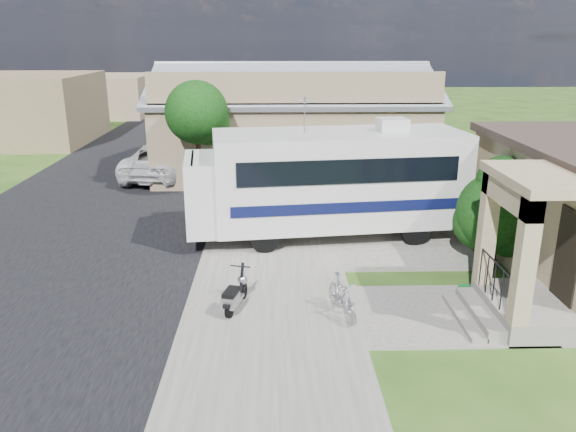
{
  "coord_description": "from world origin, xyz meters",
  "views": [
    {
      "loc": [
        -0.88,
        -12.49,
        6.09
      ],
      "look_at": [
        -0.5,
        2.5,
        1.3
      ],
      "focal_mm": 35.0,
      "sensor_mm": 36.0,
      "label": 1
    }
  ],
  "objects_px": {
    "scooter": "(235,295)",
    "van": "(180,131)",
    "shrub": "(500,209)",
    "bicycle": "(341,299)",
    "garden_hose": "(467,292)",
    "motorhome": "(328,179)",
    "pickup_truck": "(164,160)"
  },
  "relations": [
    {
      "from": "van",
      "to": "garden_hose",
      "type": "distance_m",
      "value": 22.86
    },
    {
      "from": "pickup_truck",
      "to": "van",
      "type": "distance_m",
      "value": 7.77
    },
    {
      "from": "shrub",
      "to": "garden_hose",
      "type": "distance_m",
      "value": 3.04
    },
    {
      "from": "shrub",
      "to": "bicycle",
      "type": "distance_m",
      "value": 5.82
    },
    {
      "from": "garden_hose",
      "to": "motorhome",
      "type": "bearing_deg",
      "value": 124.16
    },
    {
      "from": "shrub",
      "to": "van",
      "type": "relative_size",
      "value": 0.5
    },
    {
      "from": "van",
      "to": "bicycle",
      "type": "bearing_deg",
      "value": -82.55
    },
    {
      "from": "scooter",
      "to": "bicycle",
      "type": "height_order",
      "value": "scooter"
    },
    {
      "from": "pickup_truck",
      "to": "shrub",
      "type": "bearing_deg",
      "value": 143.66
    },
    {
      "from": "shrub",
      "to": "bicycle",
      "type": "relative_size",
      "value": 1.99
    },
    {
      "from": "motorhome",
      "to": "bicycle",
      "type": "xyz_separation_m",
      "value": [
        -0.19,
        -5.47,
        -1.42
      ]
    },
    {
      "from": "garden_hose",
      "to": "van",
      "type": "bearing_deg",
      "value": 116.53
    },
    {
      "from": "motorhome",
      "to": "bicycle",
      "type": "distance_m",
      "value": 5.65
    },
    {
      "from": "motorhome",
      "to": "shrub",
      "type": "relative_size",
      "value": 2.86
    },
    {
      "from": "van",
      "to": "motorhome",
      "type": "bearing_deg",
      "value": -76.4
    },
    {
      "from": "motorhome",
      "to": "scooter",
      "type": "bearing_deg",
      "value": -123.7
    },
    {
      "from": "bicycle",
      "to": "garden_hose",
      "type": "bearing_deg",
      "value": 2.79
    },
    {
      "from": "garden_hose",
      "to": "bicycle",
      "type": "bearing_deg",
      "value": -162.75
    },
    {
      "from": "bicycle",
      "to": "pickup_truck",
      "type": "xyz_separation_m",
      "value": [
        -6.48,
        13.69,
        0.33
      ]
    },
    {
      "from": "motorhome",
      "to": "garden_hose",
      "type": "relative_size",
      "value": 19.46
    },
    {
      "from": "shrub",
      "to": "scooter",
      "type": "bearing_deg",
      "value": -158.17
    },
    {
      "from": "garden_hose",
      "to": "pickup_truck",
      "type": "bearing_deg",
      "value": 127.4
    },
    {
      "from": "pickup_truck",
      "to": "scooter",
      "type": "bearing_deg",
      "value": 113.66
    },
    {
      "from": "shrub",
      "to": "garden_hose",
      "type": "relative_size",
      "value": 6.81
    },
    {
      "from": "motorhome",
      "to": "pickup_truck",
      "type": "xyz_separation_m",
      "value": [
        -6.67,
        8.22,
        -1.09
      ]
    },
    {
      "from": "scooter",
      "to": "van",
      "type": "distance_m",
      "value": 21.61
    },
    {
      "from": "garden_hose",
      "to": "scooter",
      "type": "bearing_deg",
      "value": -173.16
    },
    {
      "from": "motorhome",
      "to": "scooter",
      "type": "distance_m",
      "value": 5.95
    },
    {
      "from": "bicycle",
      "to": "van",
      "type": "xyz_separation_m",
      "value": [
        -6.98,
        21.45,
        0.42
      ]
    },
    {
      "from": "pickup_truck",
      "to": "bicycle",
      "type": "bearing_deg",
      "value": 122.1
    },
    {
      "from": "shrub",
      "to": "garden_hose",
      "type": "xyz_separation_m",
      "value": [
        -1.51,
        -2.19,
        -1.47
      ]
    },
    {
      "from": "bicycle",
      "to": "van",
      "type": "distance_m",
      "value": 22.56
    }
  ]
}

